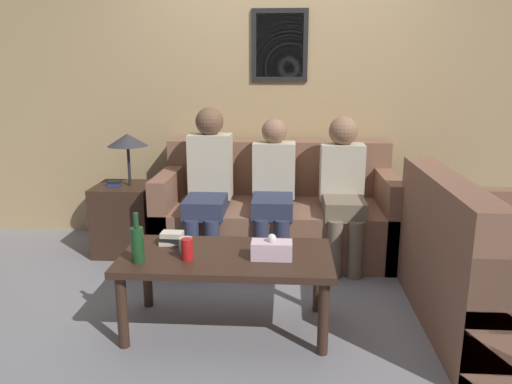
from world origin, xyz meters
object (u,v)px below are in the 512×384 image
Objects in this scene: person_left at (208,180)px; couch_side at (490,276)px; coffee_table at (227,264)px; wine_bottle at (137,243)px; drinking_glass at (186,245)px; person_right at (343,184)px; couch_main at (277,216)px; person_middle at (273,186)px.

couch_side is at bearing -27.63° from person_left.
person_left reaches higher than coffee_table.
couch_side is 2.07m from wine_bottle.
couch_side is 1.82m from drinking_glass.
person_right is at bearing 55.06° from coffee_table.
couch_main is at bearing 78.55° from coffee_table.
coffee_table is at bearing 95.27° from couch_side.
couch_main is at bearing 68.59° from drinking_glass.
wine_bottle is at bearing 98.08° from couch_side.
person_left reaches higher than couch_side.
person_right reaches higher than person_middle.
person_right reaches higher than wine_bottle.
person_left reaches higher than person_right.
wine_bottle is at bearing -117.05° from couch_main.
coffee_table is 13.91× the size of drinking_glass.
couch_side is at bearing 4.04° from drinking_glass.
person_middle is (0.51, 0.03, -0.05)m from person_left.
person_left reaches higher than couch_main.
drinking_glass is at bearing -132.87° from person_right.
drinking_glass is 0.08× the size of person_right.
couch_side is at bearing -41.78° from couch_main.
person_right is (0.78, 1.11, 0.23)m from coffee_table.
wine_bottle is (-2.04, -0.29, 0.26)m from couch_side.
person_middle is (0.48, 1.12, 0.10)m from drinking_glass.
person_left is at bearing 104.01° from coffee_table.
couch_main is 1.58× the size of person_left.
drinking_glass is 0.07× the size of person_left.
person_right is at bearing -20.25° from couch_main.
coffee_table is 1.17m from person_left.
couch_main reaches higher than drinking_glass.
person_left reaches higher than drinking_glass.
couch_side is at bearing 5.27° from coffee_table.
person_right reaches higher than couch_main.
drinking_glass is 1.50m from person_right.
person_middle reaches higher than couch_side.
couch_side reaches higher than drinking_glass.
person_right reaches higher than couch_side.
wine_bottle is 0.23× the size of person_left.
person_middle is (0.71, 1.28, 0.04)m from wine_bottle.
couch_side reaches higher than wine_bottle.
person_right is (0.54, -0.03, 0.03)m from person_middle.
couch_side is 1.29m from person_right.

